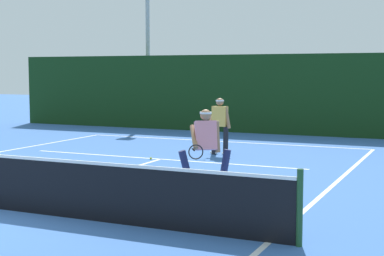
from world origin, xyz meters
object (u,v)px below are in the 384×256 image
(player_far, at_px, (219,124))
(light_pole, at_px, (148,26))
(player_near, at_px, (205,146))
(tennis_ball, at_px, (151,158))

(player_far, bearing_deg, light_pole, -46.15)
(player_near, bearing_deg, player_far, -103.97)
(player_far, relative_size, light_pole, 0.23)
(player_near, relative_size, tennis_ball, 25.08)
(player_near, relative_size, light_pole, 0.23)
(player_far, xyz_separation_m, tennis_ball, (-1.37, -1.63, -0.87))
(tennis_ball, bearing_deg, player_near, -47.06)
(tennis_ball, distance_m, light_pole, 11.37)
(player_near, distance_m, player_far, 5.15)
(player_near, xyz_separation_m, light_pole, (-8.13, 12.42, 3.47))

